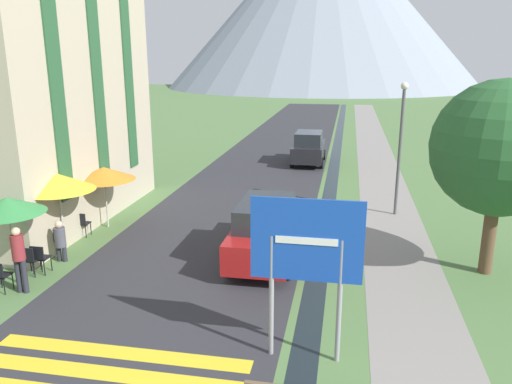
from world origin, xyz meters
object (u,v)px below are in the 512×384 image
object	(u,v)px
cafe_chair_far_right	(82,222)
cafe_chair_near_left	(30,258)
cafe_umbrella_rear_orange	(104,174)
person_standing_terrace	(19,255)
parked_car_far	(309,148)
cafe_umbrella_middle_yellow	(58,182)
road_sign	(306,254)
parked_car_near	(266,229)
cafe_umbrella_front_green	(7,205)
hotel_building	(23,37)
tree_by_path	(500,149)
streetlamp	(401,138)
cafe_chair_near_right	(40,257)
cafe_chair_middle	(52,238)
person_seated_near	(60,239)
person_seated_far	(60,225)

from	to	relation	value
cafe_chair_far_right	cafe_chair_near_left	distance (m)	3.11
cafe_chair_far_right	cafe_chair_near_left	size ratio (longest dim) A/B	1.00
cafe_chair_near_left	cafe_umbrella_rear_orange	world-z (taller)	cafe_umbrella_rear_orange
person_standing_terrace	cafe_umbrella_rear_orange	bearing A→B (deg)	92.33
parked_car_far	cafe_umbrella_middle_yellow	bearing A→B (deg)	-113.84
person_standing_terrace	road_sign	bearing A→B (deg)	-12.04
road_sign	parked_car_near	xyz separation A→B (m)	(-1.58, 4.98, -1.34)
cafe_umbrella_front_green	cafe_umbrella_rear_orange	distance (m)	4.67
hotel_building	tree_by_path	world-z (taller)	hotel_building
cafe_umbrella_rear_orange	tree_by_path	size ratio (longest dim) A/B	0.41
streetlamp	cafe_chair_near_right	bearing A→B (deg)	-143.89
parked_car_far	cafe_chair_far_right	bearing A→B (deg)	-116.13
road_sign	parked_car_far	world-z (taller)	road_sign
cafe_chair_far_right	cafe_umbrella_front_green	distance (m)	3.91
cafe_chair_middle	cafe_umbrella_front_green	distance (m)	2.59
person_standing_terrace	streetlamp	world-z (taller)	streetlamp
parked_car_far	cafe_chair_near_left	size ratio (longest dim) A/B	4.54
road_sign	person_standing_terrace	bearing A→B (deg)	167.96
cafe_chair_near_left	hotel_building	bearing A→B (deg)	142.95
road_sign	cafe_chair_near_right	bearing A→B (deg)	160.55
parked_car_near	tree_by_path	bearing A→B (deg)	0.61
cafe_chair_middle	cafe_chair_near_left	bearing A→B (deg)	-60.66
streetlamp	person_seated_near	bearing A→B (deg)	-147.27
person_seated_far	cafe_umbrella_middle_yellow	bearing A→B (deg)	-47.54
road_sign	parked_car_far	xyz separation A→B (m)	(-1.45, 18.90, -1.34)
cafe_chair_middle	person_standing_terrace	xyz separation A→B (m)	(0.70, -2.49, 0.52)
hotel_building	streetlamp	world-z (taller)	hotel_building
hotel_building	cafe_chair_near_right	world-z (taller)	hotel_building
cafe_chair_near_right	streetlamp	bearing A→B (deg)	38.59
cafe_chair_far_right	tree_by_path	distance (m)	12.99
hotel_building	parked_car_far	size ratio (longest dim) A/B	3.16
cafe_chair_near_right	person_standing_terrace	distance (m)	1.24
cafe_chair_near_right	cafe_umbrella_front_green	size ratio (longest dim) A/B	0.36
cafe_chair_far_right	streetlamp	world-z (taller)	streetlamp
cafe_chair_far_right	cafe_chair_near_left	world-z (taller)	same
cafe_chair_near_left	cafe_umbrella_rear_orange	xyz separation A→B (m)	(0.20, 4.21, 1.44)
cafe_chair_middle	person_seated_near	xyz separation A→B (m)	(0.57, -0.45, 0.18)
person_seated_near	person_standing_terrace	bearing A→B (deg)	-86.35
cafe_umbrella_front_green	person_seated_far	bearing A→B (deg)	96.77
parked_car_far	cafe_chair_far_right	world-z (taller)	parked_car_far
parked_car_near	cafe_umbrella_middle_yellow	size ratio (longest dim) A/B	1.83
cafe_chair_far_right	person_standing_terrace	xyz separation A→B (m)	(0.58, -4.06, 0.52)
person_standing_terrace	person_seated_near	distance (m)	2.07
cafe_chair_middle	cafe_umbrella_middle_yellow	world-z (taller)	cafe_umbrella_middle_yellow
streetlamp	person_standing_terrace	bearing A→B (deg)	-139.46
cafe_chair_near_right	cafe_umbrella_middle_yellow	world-z (taller)	cafe_umbrella_middle_yellow
cafe_umbrella_front_green	cafe_chair_middle	bearing A→B (deg)	94.74
road_sign	person_standing_terrace	size ratio (longest dim) A/B	1.89
person_standing_terrace	streetlamp	xyz separation A→B (m)	(9.99, 8.55, 1.94)
person_seated_near	tree_by_path	bearing A→B (deg)	6.71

